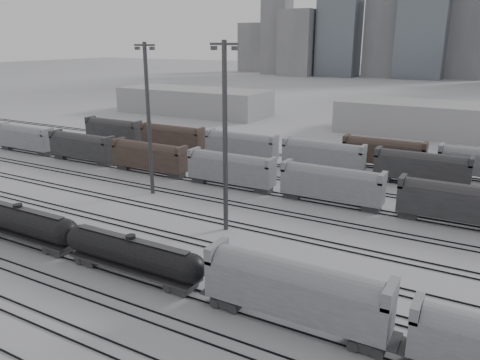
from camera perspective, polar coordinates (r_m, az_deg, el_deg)
The scene contains 11 objects.
ground at distance 48.05m, azimuth -11.39°, elevation -12.55°, with size 900.00×900.00×0.00m, color silver.
tracks at distance 60.87m, azimuth -0.67°, elevation -5.62°, with size 220.00×71.50×0.16m.
tank_car_a at distance 61.39m, azimuth -25.25°, elevation -4.55°, with size 18.39×3.06×4.54m.
tank_car_b at distance 49.09m, azimuth -13.05°, elevation -8.73°, with size 17.42×2.90×4.31m.
hopper_car_a at distance 39.94m, azimuth 6.70°, elevation -12.98°, with size 15.92×3.16×5.69m.
light_mast_b at distance 72.25m, azimuth -11.10°, elevation 7.63°, with size 3.67×0.59×22.95m.
light_mast_c at distance 56.53m, azimuth -1.84°, elevation 5.60°, with size 3.72×0.59×23.24m.
bg_string_near at distance 69.46m, azimuth 11.08°, elevation -0.69°, with size 151.00×3.00×5.60m.
bg_string_mid at distance 82.48m, azimuth 21.26°, elevation 1.23°, with size 151.00×3.00×5.60m.
warehouse_left at distance 155.17m, azimuth -5.70°, elevation 9.54°, with size 50.00×18.00×8.00m, color gray.
warehouse_mid at distance 129.00m, azimuth 21.00°, elevation 7.07°, with size 40.00×18.00×8.00m, color gray.
Camera 1 is at (28.13, -31.26, 23.25)m, focal length 35.00 mm.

